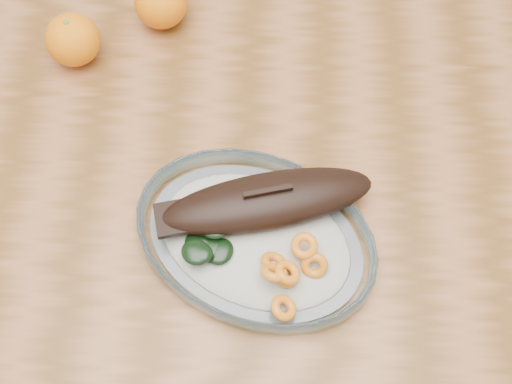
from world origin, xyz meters
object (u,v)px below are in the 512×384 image
at_px(dining_table, 176,200).
at_px(plated_meal, 256,234).
at_px(orange_left, 73,40).
at_px(orange_right, 161,3).

height_order(dining_table, plated_meal, plated_meal).
distance_m(dining_table, orange_left, 0.27).
bearing_deg(orange_right, dining_table, -84.13).
distance_m(dining_table, plated_meal, 0.20).
bearing_deg(plated_meal, orange_right, 135.17).
relative_size(dining_table, plated_meal, 1.68).
xyz_separation_m(dining_table, plated_meal, (0.12, -0.10, 0.12)).
bearing_deg(dining_table, orange_right, 95.87).
bearing_deg(orange_left, dining_table, -51.57).
bearing_deg(plated_meal, orange_left, 155.74).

